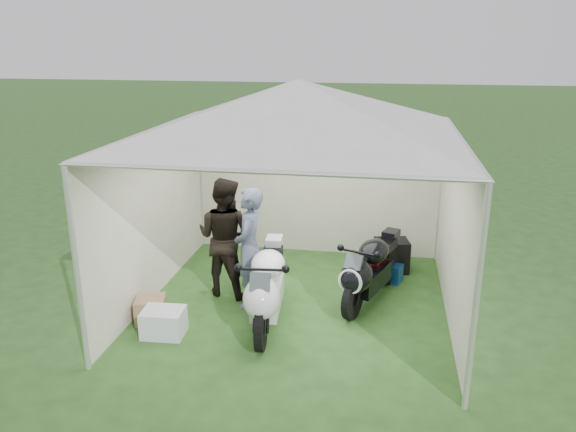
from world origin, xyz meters
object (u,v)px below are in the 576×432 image
(motorcycle_white, at_px, (267,286))
(motorcycle_black, at_px, (369,269))
(person_dark_jacket, at_px, (225,237))
(crate_1, at_px, (151,310))
(crate_2, at_px, (169,325))
(paddock_stand, at_px, (389,273))
(canopy_tent, at_px, (298,114))
(person_blue_jacket, at_px, (249,248))
(equipment_box, at_px, (391,255))
(crate_0, at_px, (164,322))

(motorcycle_white, distance_m, motorcycle_black, 1.50)
(person_dark_jacket, bearing_deg, crate_1, 67.64)
(crate_1, relative_size, crate_2, 1.11)
(paddock_stand, height_order, crate_1, crate_1)
(canopy_tent, xyz_separation_m, person_dark_jacket, (-1.04, 0.11, -1.73))
(person_dark_jacket, relative_size, crate_2, 5.14)
(person_blue_jacket, bearing_deg, equipment_box, 129.91)
(motorcycle_black, distance_m, crate_2, 2.73)
(paddock_stand, distance_m, crate_2, 3.37)
(crate_1, bearing_deg, motorcycle_white, 6.67)
(motorcycle_white, xyz_separation_m, paddock_stand, (1.51, 1.63, -0.40))
(motorcycle_black, xyz_separation_m, equipment_box, (0.31, 1.19, -0.25))
(motorcycle_white, bearing_deg, crate_2, -163.58)
(paddock_stand, height_order, crate_2, paddock_stand)
(paddock_stand, xyz_separation_m, person_dark_jacket, (-2.29, -0.81, 0.71))
(motorcycle_black, distance_m, equipment_box, 1.25)
(crate_0, bearing_deg, motorcycle_white, 21.36)
(paddock_stand, distance_m, crate_0, 3.43)
(canopy_tent, relative_size, person_blue_jacket, 3.45)
(person_dark_jacket, bearing_deg, paddock_stand, -147.45)
(paddock_stand, bearing_deg, person_dark_jacket, -160.54)
(motorcycle_black, distance_m, paddock_stand, 0.90)
(crate_0, relative_size, crate_1, 1.36)
(motorcycle_black, bearing_deg, person_dark_jacket, -159.14)
(crate_1, bearing_deg, motorcycle_black, 20.81)
(crate_0, xyz_separation_m, crate_1, (-0.29, 0.29, -0.00))
(person_blue_jacket, height_order, crate_0, person_blue_jacket)
(paddock_stand, bearing_deg, equipment_box, 86.55)
(canopy_tent, xyz_separation_m, crate_1, (-1.75, -0.89, -2.41))
(person_blue_jacket, distance_m, equipment_box, 2.48)
(motorcycle_black, xyz_separation_m, person_dark_jacket, (-2.00, -0.03, 0.35))
(person_dark_jacket, distance_m, crate_1, 1.40)
(paddock_stand, relative_size, person_dark_jacket, 0.21)
(crate_0, bearing_deg, equipment_box, 42.60)
(paddock_stand, bearing_deg, crate_0, -142.18)
(motorcycle_white, xyz_separation_m, crate_0, (-1.19, -0.47, -0.37))
(motorcycle_black, distance_m, crate_1, 2.92)
(canopy_tent, bearing_deg, paddock_stand, 36.28)
(person_blue_jacket, relative_size, crate_0, 3.29)
(motorcycle_white, bearing_deg, canopy_tent, 64.52)
(paddock_stand, relative_size, equipment_box, 0.72)
(motorcycle_black, bearing_deg, equipment_box, 95.47)
(motorcycle_white, bearing_deg, crate_0, -163.80)
(motorcycle_white, relative_size, crate_1, 5.36)
(crate_0, height_order, crate_1, crate_0)
(person_blue_jacket, bearing_deg, crate_1, -56.64)
(crate_1, bearing_deg, canopy_tent, 27.00)
(motorcycle_white, relative_size, crate_0, 3.93)
(canopy_tent, bearing_deg, crate_1, -153.00)
(crate_1, bearing_deg, crate_0, -45.13)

